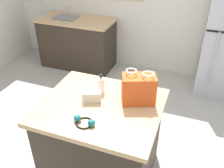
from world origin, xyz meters
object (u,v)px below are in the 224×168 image
at_px(bottle, 101,85).
at_px(ear_defenders, 84,121).
at_px(shopping_bag, 139,89).
at_px(kitchen_island, 102,140).
at_px(small_box, 92,97).

xyz_separation_m(bottle, ear_defenders, (0.05, -0.48, -0.07)).
height_order(shopping_bag, bottle, shopping_bag).
relative_size(kitchen_island, bottle, 5.45).
relative_size(shopping_bag, ear_defenders, 1.73).
distance_m(shopping_bag, ear_defenders, 0.58).
bearing_deg(small_box, bottle, 81.70).
bearing_deg(bottle, kitchen_island, -68.95).
bearing_deg(kitchen_island, ear_defenders, -95.26).
bearing_deg(small_box, ear_defenders, -76.73).
xyz_separation_m(shopping_bag, bottle, (-0.38, 0.03, -0.05)).
height_order(kitchen_island, shopping_bag, shopping_bag).
xyz_separation_m(kitchen_island, bottle, (-0.07, 0.19, 0.54)).
bearing_deg(shopping_bag, kitchen_island, -151.35).
height_order(kitchen_island, ear_defenders, ear_defenders).
bearing_deg(ear_defenders, shopping_bag, 53.72).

